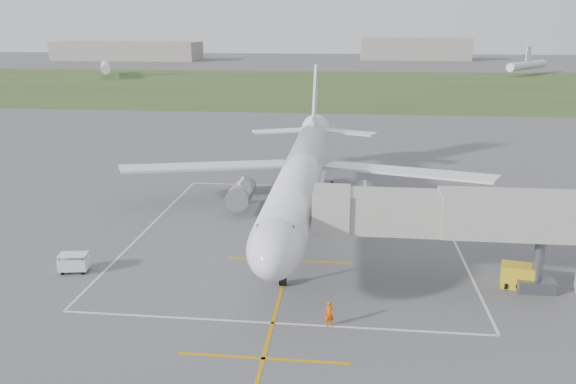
# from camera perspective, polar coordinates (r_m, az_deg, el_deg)

# --- Properties ---
(ground) EXTENTS (700.00, 700.00, 0.00)m
(ground) POSITION_cam_1_polar(r_m,az_deg,el_deg) (54.90, 1.25, -2.85)
(ground) COLOR #515153
(ground) RESTS_ON ground
(grass_strip) EXTENTS (700.00, 120.00, 0.02)m
(grass_strip) POSITION_cam_1_polar(r_m,az_deg,el_deg) (182.57, 4.91, 10.71)
(grass_strip) COLOR #3A4E22
(grass_strip) RESTS_ON ground
(apron_markings) EXTENTS (28.20, 60.00, 0.01)m
(apron_markings) POSITION_cam_1_polar(r_m,az_deg,el_deg) (49.46, 0.66, -5.06)
(apron_markings) COLOR #C4890B
(apron_markings) RESTS_ON ground
(airliner) EXTENTS (38.93, 46.75, 13.52)m
(airliner) POSITION_cam_1_polar(r_m,az_deg,el_deg) (54.33, 1.35, 1.78)
(airliner) COLOR white
(airliner) RESTS_ON ground
(jet_bridge) EXTENTS (23.40, 5.00, 7.20)m
(jet_bridge) POSITION_cam_1_polar(r_m,az_deg,el_deg) (41.95, 21.51, -3.38)
(jet_bridge) COLOR #A29D93
(jet_bridge) RESTS_ON ground
(gpu_unit) EXTENTS (2.50, 1.96, 1.70)m
(gpu_unit) POSITION_cam_1_polar(r_m,az_deg,el_deg) (44.23, 22.33, -7.91)
(gpu_unit) COLOR gold
(gpu_unit) RESTS_ON ground
(baggage_cart) EXTENTS (2.29, 1.58, 1.48)m
(baggage_cart) POSITION_cam_1_polar(r_m,az_deg,el_deg) (46.34, -20.93, -6.74)
(baggage_cart) COLOR silver
(baggage_cart) RESTS_ON ground
(ramp_worker_nose) EXTENTS (0.67, 0.50, 1.66)m
(ramp_worker_nose) POSITION_cam_1_polar(r_m,az_deg,el_deg) (36.09, 4.22, -12.29)
(ramp_worker_nose) COLOR #E55707
(ramp_worker_nose) RESTS_ON ground
(ramp_worker_wing) EXTENTS (0.97, 1.02, 1.67)m
(ramp_worker_wing) POSITION_cam_1_polar(r_m,az_deg,el_deg) (59.41, -5.96, -0.58)
(ramp_worker_wing) COLOR #F96407
(ramp_worker_wing) RESTS_ON ground
(distant_hangars) EXTENTS (345.00, 49.00, 12.00)m
(distant_hangars) POSITION_cam_1_polar(r_m,az_deg,el_deg) (317.74, 2.60, 14.11)
(distant_hangars) COLOR gray
(distant_hangars) RESTS_ON ground
(distant_aircraft) EXTENTS (179.57, 55.15, 8.85)m
(distant_aircraft) POSITION_cam_1_polar(r_m,az_deg,el_deg) (220.80, 3.30, 12.66)
(distant_aircraft) COLOR white
(distant_aircraft) RESTS_ON ground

